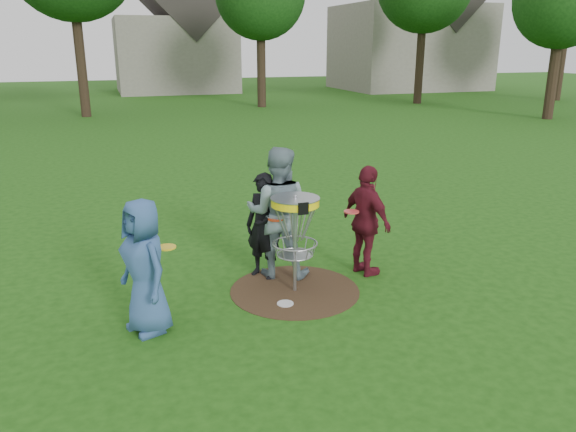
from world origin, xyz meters
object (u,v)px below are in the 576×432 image
object	(u,v)px
player_black	(263,226)
player_maroon	(367,221)
disc_golf_basket	(295,221)
player_grey	(278,213)
player_blue	(145,267)

from	to	relation	value
player_black	player_maroon	world-z (taller)	player_maroon
player_maroon	player_black	bearing A→B (deg)	60.60
player_black	disc_golf_basket	xyz separation A→B (m)	(0.26, -0.63, 0.24)
player_black	player_maroon	size ratio (longest dim) A/B	0.94
player_grey	disc_golf_basket	distance (m)	0.64
player_black	player_maroon	distance (m)	1.50
player_black	player_blue	bearing A→B (deg)	-97.09
player_black	player_maroon	bearing A→B (deg)	35.41
player_blue	player_grey	world-z (taller)	player_grey
player_grey	player_black	bearing A→B (deg)	25.21
player_black	player_grey	distance (m)	0.29
player_black	player_maroon	xyz separation A→B (m)	(1.45, -0.38, 0.05)
player_grey	player_maroon	xyz separation A→B (m)	(1.23, -0.38, -0.14)
player_blue	player_black	distance (m)	2.09
player_maroon	player_grey	bearing A→B (deg)	58.04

